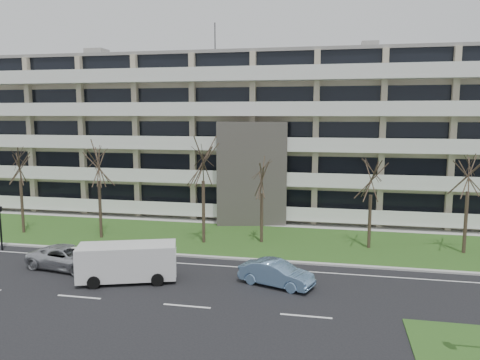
% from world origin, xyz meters
% --- Properties ---
extents(ground, '(160.00, 160.00, 0.00)m').
position_xyz_m(ground, '(0.00, 0.00, 0.00)').
color(ground, black).
rests_on(ground, ground).
extents(grass_verge, '(90.00, 10.00, 0.06)m').
position_xyz_m(grass_verge, '(0.00, 13.00, 0.03)').
color(grass_verge, '#32541C').
rests_on(grass_verge, ground).
extents(curb, '(90.00, 0.35, 0.12)m').
position_xyz_m(curb, '(0.00, 8.00, 0.06)').
color(curb, '#B2B2AD').
rests_on(curb, ground).
extents(sidewalk, '(90.00, 2.00, 0.08)m').
position_xyz_m(sidewalk, '(0.00, 18.50, 0.04)').
color(sidewalk, '#B2B2AD').
rests_on(sidewalk, ground).
extents(lane_edge_line, '(90.00, 0.12, 0.01)m').
position_xyz_m(lane_edge_line, '(0.00, 6.50, 0.01)').
color(lane_edge_line, white).
rests_on(lane_edge_line, ground).
extents(apartment_building, '(60.50, 15.10, 18.75)m').
position_xyz_m(apartment_building, '(-0.01, 25.32, 7.61)').
color(apartment_building, tan).
rests_on(apartment_building, ground).
extents(silver_pickup, '(5.47, 3.17, 1.43)m').
position_xyz_m(silver_pickup, '(-9.14, 4.12, 0.72)').
color(silver_pickup, '#BBBDC3').
rests_on(silver_pickup, ground).
extents(blue_sedan, '(4.53, 2.82, 1.41)m').
position_xyz_m(blue_sedan, '(4.08, 3.79, 0.70)').
color(blue_sedan, '#7DA8D8').
rests_on(blue_sedan, ground).
extents(white_van, '(5.95, 3.75, 2.17)m').
position_xyz_m(white_van, '(-4.43, 2.83, 1.30)').
color(white_van, silver).
rests_on(white_van, ground).
extents(pedestrian_signal, '(0.37, 0.33, 3.31)m').
position_xyz_m(pedestrian_signal, '(-16.06, 6.85, 2.11)').
color(pedestrian_signal, black).
rests_on(pedestrian_signal, ground).
extents(tree_1, '(3.89, 3.89, 7.78)m').
position_xyz_m(tree_1, '(-17.64, 11.42, 6.05)').
color(tree_1, '#382B21').
rests_on(tree_1, ground).
extents(tree_2, '(4.04, 4.04, 8.08)m').
position_xyz_m(tree_2, '(-10.65, 11.24, 6.28)').
color(tree_2, '#382B21').
rests_on(tree_2, ground).
extents(tree_3, '(4.24, 4.24, 8.48)m').
position_xyz_m(tree_3, '(-2.37, 11.48, 6.60)').
color(tree_3, '#382B21').
rests_on(tree_3, ground).
extents(tree_4, '(3.38, 3.38, 6.75)m').
position_xyz_m(tree_4, '(1.88, 12.45, 5.25)').
color(tree_4, '#382B21').
rests_on(tree_4, ground).
extents(tree_5, '(3.51, 3.51, 7.03)m').
position_xyz_m(tree_5, '(9.74, 12.48, 5.46)').
color(tree_5, '#382B21').
rests_on(tree_5, ground).
extents(tree_6, '(3.92, 3.92, 7.85)m').
position_xyz_m(tree_6, '(16.15, 12.48, 6.10)').
color(tree_6, '#382B21').
rests_on(tree_6, ground).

